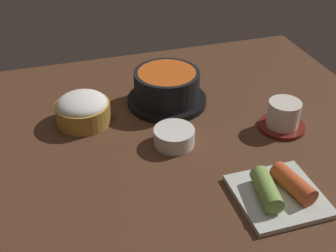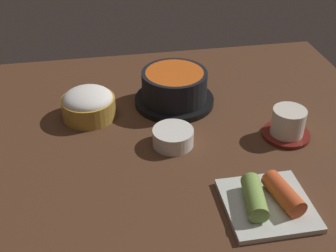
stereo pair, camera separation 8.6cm
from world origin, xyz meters
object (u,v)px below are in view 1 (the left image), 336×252
at_px(stone_pot, 167,88).
at_px(rice_bowl, 83,109).
at_px(kimchi_plate, 279,191).
at_px(banchan_cup_center, 174,136).
at_px(tea_cup_with_saucer, 283,116).

xyz_separation_m(stone_pot, rice_bowl, (-0.19, -0.02, -0.01)).
bearing_deg(kimchi_plate, banchan_cup_center, 121.46).
relative_size(rice_bowl, kimchi_plate, 0.81).
xyz_separation_m(tea_cup_with_saucer, banchan_cup_center, (-0.23, 0.01, -0.01)).
xyz_separation_m(stone_pot, kimchi_plate, (0.09, -0.35, -0.02)).
relative_size(tea_cup_with_saucer, banchan_cup_center, 1.19).
bearing_deg(banchan_cup_center, tea_cup_with_saucer, -3.13).
height_order(banchan_cup_center, kimchi_plate, kimchi_plate).
height_order(rice_bowl, banchan_cup_center, rice_bowl).
xyz_separation_m(stone_pot, tea_cup_with_saucer, (0.20, -0.16, -0.01)).
distance_m(stone_pot, tea_cup_with_saucer, 0.26).
bearing_deg(tea_cup_with_saucer, stone_pot, 140.08).
relative_size(stone_pot, kimchi_plate, 1.26).
distance_m(banchan_cup_center, kimchi_plate, 0.23).
relative_size(stone_pot, tea_cup_with_saucer, 1.86).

